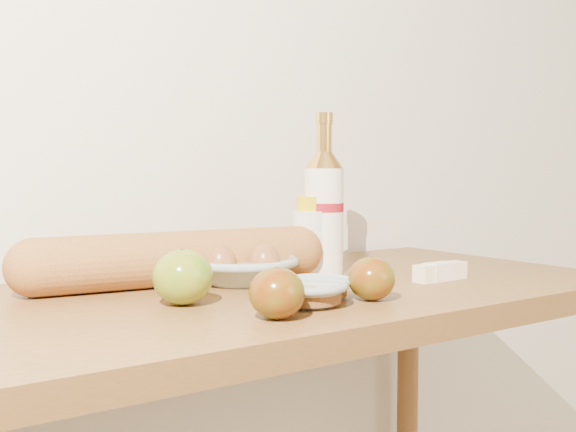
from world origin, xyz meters
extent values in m
cube|color=silver|center=(0.00, 1.51, 1.30)|extent=(3.50, 0.02, 2.60)
cube|color=brown|center=(0.00, 1.18, 0.88)|extent=(1.20, 0.60, 0.04)
cylinder|color=white|center=(0.16, 1.26, 1.00)|extent=(0.08, 0.08, 0.20)
cylinder|color=maroon|center=(0.16, 1.26, 1.02)|extent=(0.08, 0.08, 0.02)
cone|color=gold|center=(0.16, 1.26, 1.11)|extent=(0.08, 0.08, 0.03)
cylinder|color=gold|center=(0.16, 1.26, 1.15)|extent=(0.03, 0.03, 0.05)
cylinder|color=gold|center=(0.16, 1.26, 1.19)|extent=(0.04, 0.04, 0.02)
cylinder|color=white|center=(0.14, 1.27, 0.96)|extent=(0.10, 0.10, 0.12)
cylinder|color=beige|center=(0.14, 1.27, 0.96)|extent=(0.10, 0.10, 0.03)
cylinder|color=yellow|center=(0.14, 1.27, 1.03)|extent=(0.08, 0.08, 0.03)
torus|color=#97A5A0|center=(-0.03, 1.25, 0.94)|extent=(0.26, 0.26, 0.01)
ellipsoid|color=brown|center=(-0.07, 1.25, 0.93)|extent=(0.07, 0.07, 0.07)
ellipsoid|color=brown|center=(0.00, 1.22, 0.93)|extent=(0.07, 0.07, 0.07)
ellipsoid|color=brown|center=(-0.01, 1.28, 0.93)|extent=(0.07, 0.07, 0.07)
ellipsoid|color=brown|center=(-0.06, 1.30, 0.93)|extent=(0.07, 0.07, 0.07)
ellipsoid|color=brown|center=(0.03, 1.26, 0.93)|extent=(0.07, 0.07, 0.07)
cylinder|color=#BB7939|center=(-0.13, 1.29, 0.95)|extent=(0.46, 0.15, 0.09)
sphere|color=#BB7939|center=(-0.35, 1.32, 0.95)|extent=(0.10, 0.10, 0.09)
sphere|color=#BB7939|center=(0.10, 1.26, 0.95)|extent=(0.10, 0.10, 0.09)
ellipsoid|color=olive|center=(-0.19, 1.14, 0.94)|extent=(0.11, 0.11, 0.08)
cylinder|color=#493218|center=(-0.19, 1.14, 0.97)|extent=(0.01, 0.01, 0.01)
ellipsoid|color=maroon|center=(-0.14, 0.98, 0.93)|extent=(0.08, 0.08, 0.07)
cylinder|color=#473117|center=(-0.14, 0.98, 0.96)|extent=(0.01, 0.01, 0.01)
ellipsoid|color=maroon|center=(0.05, 1.01, 0.93)|extent=(0.08, 0.08, 0.07)
cylinder|color=#4C3419|center=(0.05, 1.01, 0.96)|extent=(0.01, 0.01, 0.01)
torus|color=gray|center=(-0.05, 1.03, 0.93)|extent=(0.13, 0.13, 0.01)
cylinder|color=brown|center=(-0.05, 1.03, 0.92)|extent=(0.10, 0.10, 0.02)
torus|color=#98A6A1|center=(0.00, 1.07, 0.93)|extent=(0.12, 0.12, 0.01)
cylinder|color=#8A5616|center=(0.00, 1.07, 0.91)|extent=(0.10, 0.10, 0.02)
cube|color=#F8F2C0|center=(0.28, 1.08, 0.92)|extent=(0.11, 0.03, 0.03)
cube|color=white|center=(0.28, 1.08, 0.92)|extent=(0.06, 0.03, 0.03)
camera|label=1|loc=(-0.66, 0.21, 1.10)|focal=45.00mm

